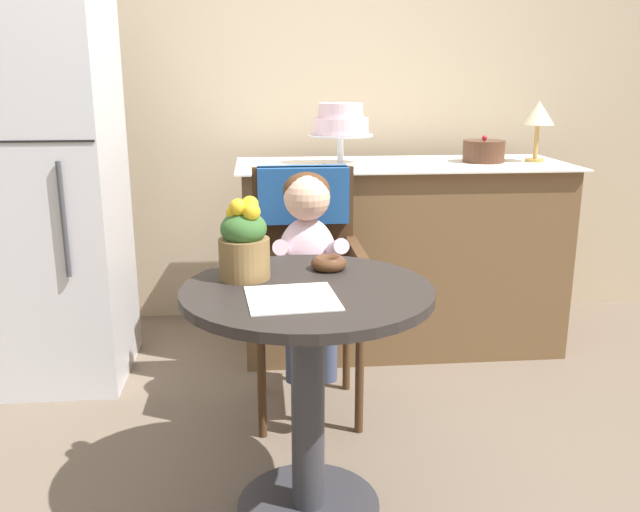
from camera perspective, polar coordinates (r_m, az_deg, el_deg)
The scene contains 13 objects.
ground_plane at distance 2.23m, azimuth -0.98°, elevation -20.60°, with size 8.00×8.00×0.00m, color #6B5B4C.
back_wall at distance 3.66m, azimuth -3.40°, elevation 15.84°, with size 4.80×0.10×2.70m, color #C1AD8E.
cafe_table at distance 1.98m, azimuth -1.05°, elevation -8.52°, with size 0.72×0.72×0.72m.
wicker_chair at distance 2.62m, azimuth -1.30°, elevation 0.51°, with size 0.42×0.45×0.95m.
seated_child at distance 2.46m, azimuth -1.04°, elevation 0.46°, with size 0.27×0.32×0.73m.
paper_napkin at distance 1.80m, azimuth -2.39°, elevation -3.60°, with size 0.24×0.24×0.00m, color white.
donut_front at distance 2.07m, azimuth 0.75°, elevation -0.55°, with size 0.11×0.11×0.04m.
flower_vase at distance 1.97m, azimuth -6.46°, elevation 1.26°, with size 0.15×0.15×0.25m.
display_counter at distance 3.29m, azimuth 6.81°, elevation 0.08°, with size 1.56×0.62×0.90m.
tiered_cake_stand at distance 3.14m, azimuth 1.76°, elevation 11.17°, with size 0.30×0.30×0.28m.
round_layer_cake at distance 3.32m, azimuth 13.72°, elevation 8.63°, with size 0.20×0.20×0.13m.
table_lamp at distance 3.39m, azimuth 18.04°, elevation 11.26°, with size 0.15×0.15×0.28m.
refrigerator at distance 3.08m, azimuth -22.73°, elevation 5.52°, with size 0.64×0.63×1.70m.
Camera 1 is at (-0.13, -1.81, 1.30)m, focal length 37.72 mm.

